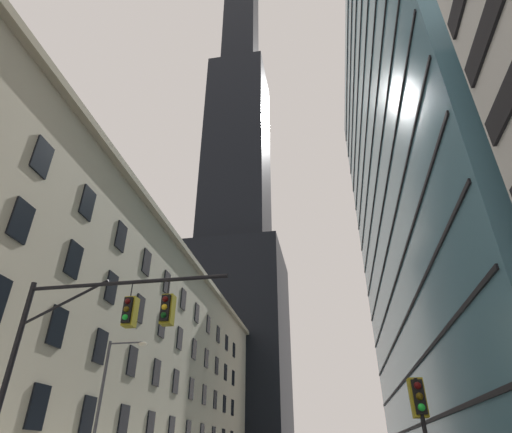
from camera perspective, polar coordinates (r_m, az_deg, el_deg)
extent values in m
cube|color=#B2A88E|center=(46.98, -21.21, -16.66)|extent=(16.25, 74.41, 22.51)
cube|color=#9E937A|center=(46.86, -9.90, -4.43)|extent=(0.70, 74.41, 0.60)
cube|color=black|center=(26.37, -27.87, -22.17)|extent=(0.14, 1.40, 2.20)
cube|color=black|center=(30.55, -22.20, -24.02)|extent=(0.14, 1.40, 2.20)
cube|color=black|center=(34.95, -17.81, -25.28)|extent=(0.14, 1.40, 2.20)
cube|color=black|center=(39.49, -14.36, -26.16)|extent=(0.14, 1.40, 2.20)
cube|color=black|center=(44.13, -11.60, -26.80)|extent=(0.14, 1.40, 2.20)
cube|color=black|center=(48.84, -9.34, -27.28)|extent=(0.14, 1.40, 2.20)
cube|color=black|center=(27.07, -25.71, -13.52)|extent=(0.14, 1.40, 2.20)
cube|color=black|center=(31.15, -20.66, -16.43)|extent=(0.14, 1.40, 2.20)
cube|color=black|center=(35.48, -16.71, -18.57)|extent=(0.14, 1.40, 2.20)
cube|color=black|center=(39.96, -13.56, -20.18)|extent=(0.14, 1.40, 2.20)
cube|color=black|center=(44.55, -11.01, -21.43)|extent=(0.14, 1.40, 2.20)
cube|color=black|center=(49.22, -8.90, -22.41)|extent=(0.14, 1.40, 2.20)
cube|color=black|center=(53.95, -7.15, -23.19)|extent=(0.14, 1.40, 2.20)
cube|color=black|center=(58.72, -5.66, -23.84)|extent=(0.14, 1.40, 2.20)
cube|color=black|center=(63.53, -4.38, -24.38)|extent=(0.14, 1.40, 2.20)
cube|color=black|center=(68.37, -3.27, -24.83)|extent=(0.14, 1.40, 2.20)
cube|color=black|center=(24.84, -29.66, -0.50)|extent=(0.14, 1.40, 2.20)
cube|color=black|center=(28.37, -23.84, -5.46)|extent=(0.14, 1.40, 2.20)
cube|color=black|center=(32.30, -19.31, -9.25)|extent=(0.14, 1.40, 2.20)
cube|color=black|center=(36.48, -15.73, -12.14)|extent=(0.14, 1.40, 2.20)
cube|color=black|center=(40.85, -12.84, -14.40)|extent=(0.14, 1.40, 2.20)
cube|color=black|center=(45.35, -10.48, -16.19)|extent=(0.14, 1.40, 2.20)
cube|color=black|center=(49.95, -8.51, -17.64)|extent=(0.14, 1.40, 2.20)
cube|color=black|center=(54.62, -6.85, -18.82)|extent=(0.14, 1.40, 2.20)
cube|color=black|center=(59.34, -5.44, -19.81)|extent=(0.14, 1.40, 2.20)
cube|color=black|center=(64.10, -4.22, -20.64)|extent=(0.14, 1.40, 2.20)
cube|color=black|center=(68.90, -3.17, -21.35)|extent=(0.14, 1.40, 2.20)
cube|color=black|center=(26.92, -27.41, 7.28)|extent=(0.14, 1.40, 2.20)
cube|color=black|center=(30.21, -22.22, 1.75)|extent=(0.14, 1.40, 2.20)
cube|color=black|center=(33.92, -18.13, -2.64)|extent=(0.14, 1.40, 2.20)
cube|color=black|center=(37.93, -14.85, -6.13)|extent=(0.14, 1.40, 2.20)
cube|color=black|center=(42.15, -12.19, -8.92)|extent=(0.14, 1.40, 2.20)
cube|color=black|center=(46.52, -9.99, -11.18)|extent=(0.14, 1.40, 2.20)
cube|color=black|center=(51.02, -8.15, -13.04)|extent=(0.14, 1.40, 2.20)
cube|color=black|center=(55.59, -6.58, -14.58)|extent=(0.14, 1.40, 2.20)
cube|color=black|center=(60.24, -5.24, -15.88)|extent=(0.14, 1.40, 2.20)
cube|color=black|center=(64.93, -4.08, -16.99)|extent=(0.14, 1.40, 2.20)
cube|color=black|center=(69.67, -3.06, -17.94)|extent=(0.14, 1.40, 2.20)
cube|color=black|center=(92.13, -3.32, -17.86)|extent=(22.85, 22.85, 43.04)
cube|color=black|center=(115.65, -2.55, 8.62)|extent=(15.99, 15.99, 62.60)
cube|color=black|center=(169.03, -1.94, 27.52)|extent=(10.28, 10.28, 78.26)
cube|color=teal|center=(51.50, 24.99, 5.98)|extent=(16.40, 50.24, 59.53)
cube|color=black|center=(41.15, 21.32, -25.32)|extent=(0.12, 49.24, 0.24)
cube|color=black|center=(41.57, 20.24, -19.89)|extent=(0.12, 49.24, 0.24)
cube|color=black|center=(42.36, 19.27, -14.62)|extent=(0.12, 49.24, 0.24)
cube|color=black|center=(43.51, 18.38, -9.58)|extent=(0.12, 49.24, 0.24)
cube|color=black|center=(44.99, 17.56, -4.83)|extent=(0.12, 49.24, 0.24)
cube|color=black|center=(46.76, 16.81, -0.41)|extent=(0.12, 49.24, 0.24)
cube|color=black|center=(48.79, 16.13, 3.66)|extent=(0.12, 49.24, 0.24)
cube|color=black|center=(51.06, 15.49, 7.39)|extent=(0.12, 49.24, 0.24)
cube|color=black|center=(53.53, 14.90, 10.79)|extent=(0.12, 49.24, 0.24)
cube|color=black|center=(56.18, 14.36, 13.87)|extent=(0.12, 49.24, 0.24)
cube|color=black|center=(58.98, 13.85, 16.67)|extent=(0.12, 49.24, 0.24)
cube|color=black|center=(61.92, 13.38, 19.21)|extent=(0.12, 49.24, 0.24)
cube|color=black|center=(64.96, 12.93, 21.52)|extent=(0.12, 49.24, 0.24)
cube|color=black|center=(68.11, 12.52, 23.61)|extent=(0.12, 49.24, 0.24)
cylinder|color=black|center=(17.15, -31.33, -19.26)|extent=(0.20, 0.20, 7.27)
cylinder|color=black|center=(15.87, -17.44, -8.70)|extent=(7.55, 0.14, 0.14)
cylinder|color=black|center=(16.82, -24.79, -10.69)|extent=(3.10, 0.10, 1.57)
cylinder|color=black|center=(15.66, -16.77, -9.70)|extent=(0.04, 0.04, 0.60)
cube|color=black|center=(15.43, -17.19, -12.30)|extent=(0.30, 0.30, 0.90)
cube|color=olive|center=(15.57, -16.92, -12.50)|extent=(0.40, 0.40, 1.04)
sphere|color=#450808|center=(15.38, -17.28, -11.12)|extent=(0.20, 0.20, 0.20)
sphere|color=#4B3A08|center=(15.29, -17.44, -12.10)|extent=(0.20, 0.20, 0.20)
sphere|color=green|center=(15.22, -17.61, -13.10)|extent=(0.20, 0.20, 0.20)
cylinder|color=black|center=(15.11, -11.98, -9.59)|extent=(0.04, 0.04, 0.60)
cube|color=black|center=(14.87, -12.29, -12.29)|extent=(0.30, 0.30, 0.90)
cube|color=olive|center=(15.02, -12.06, -12.49)|extent=(0.40, 0.40, 1.04)
sphere|color=#450808|center=(14.81, -12.39, -11.06)|extent=(0.20, 0.20, 0.20)
sphere|color=yellow|center=(14.73, -12.51, -12.09)|extent=(0.20, 0.20, 0.20)
sphere|color=#083D10|center=(14.64, -12.64, -13.13)|extent=(0.20, 0.20, 0.20)
cube|color=black|center=(13.52, 21.51, -22.15)|extent=(0.30, 0.30, 0.90)
cube|color=olive|center=(13.68, 21.40, -22.25)|extent=(0.40, 0.40, 1.04)
sphere|color=#450808|center=(13.40, 21.38, -20.89)|extent=(0.20, 0.20, 0.20)
sphere|color=#4B3A08|center=(13.36, 21.62, -22.06)|extent=(0.20, 0.20, 0.20)
sphere|color=green|center=(13.33, 21.87, -23.23)|extent=(0.20, 0.20, 0.20)
cylinder|color=#47474C|center=(27.06, -20.92, -23.71)|extent=(0.18, 0.18, 7.66)
cylinder|color=#47474C|center=(27.12, -17.43, -16.30)|extent=(2.12, 0.10, 0.10)
ellipsoid|color=#EFE5C6|center=(26.65, -15.34, -16.58)|extent=(0.56, 0.32, 0.24)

